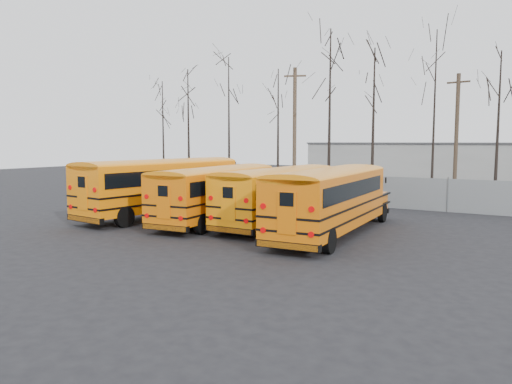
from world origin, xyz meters
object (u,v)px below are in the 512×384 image
Objects in this scene: bus_a at (164,182)px; utility_pole_left at (295,128)px; bus_d at (332,196)px; utility_pole_right at (456,136)px; bus_c at (280,191)px; bus_b at (218,189)px.

utility_pole_left is (-0.34, 16.59, 3.38)m from bus_a.
utility_pole_right is at bearing 78.11° from bus_d.
bus_a is 7.01m from bus_c.
bus_a is 1.11× the size of bus_b.
utility_pole_left is at bearing 117.95° from bus_d.
bus_b is 18.61m from utility_pole_right.
bus_c is at bearing 153.22° from bus_d.
bus_c is at bearing 12.03° from bus_b.
bus_a is 10.34m from bus_d.
bus_d is at bearing -23.30° from bus_c.
bus_b is at bearing 172.27° from bus_d.
utility_pole_left reaches higher than utility_pole_right.
bus_a is 1.16× the size of utility_pole_left.
utility_pole_right is (8.83, 16.14, 2.83)m from bus_b.
bus_a is at bearing -110.93° from utility_pole_left.
bus_a reaches higher than bus_b.
utility_pole_left is at bearing -171.01° from utility_pole_right.
bus_d is (3.40, -1.42, 0.08)m from bus_c.
bus_a reaches higher than bus_d.
bus_a is at bearing 173.73° from bus_b.
bus_b is 0.96× the size of bus_d.
utility_pole_left is 12.98m from utility_pole_right.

